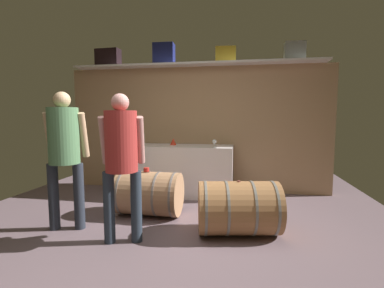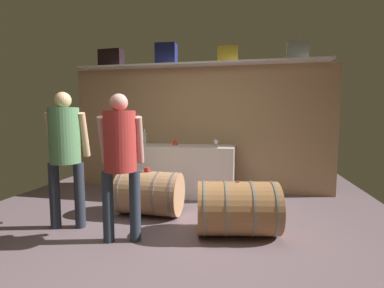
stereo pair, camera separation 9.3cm
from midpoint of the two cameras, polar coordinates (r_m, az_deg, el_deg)
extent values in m
cube|color=#6B575F|center=(3.62, -4.45, -16.11)|extent=(5.85, 7.72, 0.02)
cube|color=#A6825D|center=(5.02, 0.27, 3.00)|extent=(4.65, 0.10, 2.19)
cube|color=silver|center=(4.95, -0.03, 15.89)|extent=(4.28, 0.40, 0.03)
cube|color=black|center=(5.47, -17.23, 16.44)|extent=(0.44, 0.22, 0.30)
cube|color=navy|center=(5.10, -6.28, 17.76)|extent=(0.36, 0.24, 0.36)
cube|color=gold|center=(4.91, 6.30, 17.60)|extent=(0.35, 0.25, 0.25)
cube|color=gray|center=(4.97, 19.69, 17.40)|extent=(0.32, 0.19, 0.29)
cube|color=white|center=(4.77, -2.72, -5.32)|extent=(1.73, 0.63, 0.84)
cylinder|color=#B8C0BE|center=(4.76, -10.65, 0.79)|extent=(0.08, 0.08, 0.19)
sphere|color=#B8C0BE|center=(4.75, -10.68, 2.07)|extent=(0.07, 0.07, 0.07)
cylinder|color=#B8C0BE|center=(4.74, -10.69, 2.60)|extent=(0.03, 0.03, 0.07)
cylinder|color=white|center=(4.40, 3.98, -0.72)|extent=(0.07, 0.07, 0.00)
cylinder|color=white|center=(4.40, 3.98, -0.27)|extent=(0.01, 0.01, 0.07)
sphere|color=white|center=(4.39, 3.99, 0.50)|extent=(0.07, 0.07, 0.07)
sphere|color=maroon|center=(4.39, 3.99, 0.36)|extent=(0.04, 0.04, 0.04)
cone|color=red|center=(4.81, -4.41, 0.48)|extent=(0.11, 0.11, 0.11)
cylinder|color=tan|center=(3.87, -9.39, -9.89)|extent=(0.85, 0.60, 0.58)
cylinder|color=slate|center=(4.01, -14.18, -9.46)|extent=(0.04, 0.59, 0.59)
cylinder|color=slate|center=(3.92, -11.25, -9.73)|extent=(0.04, 0.59, 0.59)
cylinder|color=slate|center=(3.83, -7.48, -10.04)|extent=(0.04, 0.59, 0.59)
cylinder|color=slate|center=(3.77, -4.29, -10.27)|extent=(0.04, 0.59, 0.59)
cylinder|color=brown|center=(3.81, -9.46, -5.58)|extent=(0.04, 0.04, 0.01)
cylinder|color=#9D6B3F|center=(3.27, 8.63, -12.74)|extent=(0.99, 0.75, 0.60)
cylinder|color=slate|center=(3.23, 1.85, -12.89)|extent=(0.14, 0.60, 0.61)
cylinder|color=slate|center=(3.25, 6.07, -12.82)|extent=(0.14, 0.60, 0.61)
cylinder|color=slate|center=(3.29, 11.16, -12.64)|extent=(0.14, 0.60, 0.61)
cylinder|color=slate|center=(3.34, 15.17, -12.44)|extent=(0.14, 0.60, 0.61)
cylinder|color=brown|center=(3.18, 8.71, -7.54)|extent=(0.04, 0.04, 0.01)
cylinder|color=red|center=(3.81, -9.99, -5.17)|extent=(0.07, 0.07, 0.05)
cylinder|color=#27313E|center=(3.09, -12.16, -12.37)|extent=(0.12, 0.12, 0.76)
cylinder|color=#27313E|center=(3.14, -17.40, -12.25)|extent=(0.12, 0.12, 0.76)
cylinder|color=#A92E2B|center=(2.97, -15.14, 0.53)|extent=(0.33, 0.33, 0.63)
sphere|color=tan|center=(2.97, -15.34, 8.18)|extent=(0.18, 0.18, 0.18)
cylinder|color=tan|center=(3.04, -11.33, 0.72)|extent=(0.15, 0.27, 0.53)
cylinder|color=tan|center=(3.10, -18.32, 0.64)|extent=(0.15, 0.26, 0.53)
cylinder|color=#272D37|center=(3.63, -22.75, -9.79)|extent=(0.12, 0.12, 0.78)
cylinder|color=#272D37|center=(3.73, -27.05, -9.56)|extent=(0.12, 0.12, 0.78)
cylinder|color=#517F53|center=(3.56, -25.42, 1.53)|extent=(0.34, 0.34, 0.65)
sphere|color=tan|center=(3.56, -25.70, 8.11)|extent=(0.19, 0.19, 0.19)
cylinder|color=tan|center=(3.59, -21.95, 1.69)|extent=(0.14, 0.25, 0.55)
cylinder|color=tan|center=(3.72, -27.69, 1.58)|extent=(0.13, 0.21, 0.55)
camera|label=1|loc=(0.05, -90.75, -0.08)|focal=26.14mm
camera|label=2|loc=(0.05, 89.25, 0.08)|focal=26.14mm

